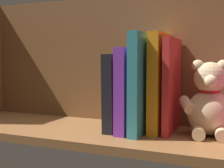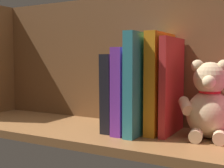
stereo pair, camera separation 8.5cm
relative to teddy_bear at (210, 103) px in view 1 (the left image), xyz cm
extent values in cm
cube|color=brown|center=(25.74, 3.57, -9.73)|extent=(108.56, 31.21, 2.20)
cube|color=brown|center=(25.74, -9.79, 11.29)|extent=(108.56, 1.50, 39.84)
ellipsoid|color=#D1B284|center=(0.05, -0.31, -2.68)|extent=(12.70, 11.70, 11.90)
sphere|color=#D1B284|center=(0.05, -0.31, 6.34)|extent=(8.18, 8.18, 8.18)
sphere|color=#D1B284|center=(-2.99, -0.77, 9.40)|extent=(3.16, 3.16, 3.16)
sphere|color=#D1B284|center=(3.08, 0.16, 9.40)|extent=(3.16, 3.16, 3.16)
sphere|color=beige|center=(-0.48, 3.13, 5.72)|extent=(3.16, 3.16, 3.16)
cylinder|color=#D1B284|center=(5.41, 2.01, -0.60)|extent=(5.25, 6.47, 4.40)
cylinder|color=#D1B284|center=(-3.36, 4.29, -7.05)|extent=(3.80, 4.89, 3.16)
cylinder|color=#D1B284|center=(1.93, 5.10, -7.05)|extent=(3.80, 4.89, 3.16)
torus|color=red|center=(0.05, -0.31, 3.08)|extent=(6.18, 6.18, 0.93)
cube|color=red|center=(9.84, -0.68, 4.07)|extent=(1.77, 15.91, 25.40)
cube|color=orange|center=(13.18, -0.62, 4.76)|extent=(2.96, 16.03, 26.79)
cube|color=teal|center=(16.97, 1.60, 4.67)|extent=(2.74, 20.47, 26.61)
cube|color=purple|center=(20.74, 1.26, 2.73)|extent=(2.92, 19.79, 22.73)
cube|color=black|center=(24.66, 0.59, 1.90)|extent=(3.21, 18.45, 21.09)
camera|label=1|loc=(-7.87, 81.76, 10.72)|focal=49.30mm
camera|label=2|loc=(-15.53, 78.01, 10.72)|focal=49.30mm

